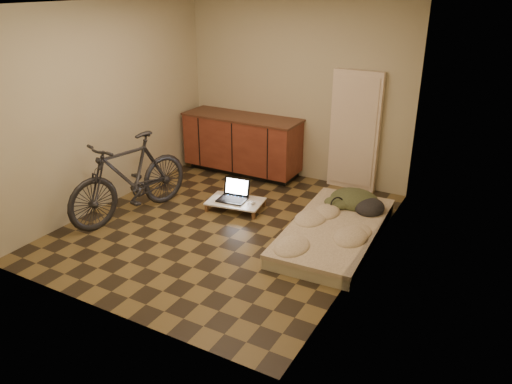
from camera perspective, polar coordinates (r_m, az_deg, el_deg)
The scene contains 10 objects.
room_shell at distance 5.76m, azimuth -3.84°, elevation 7.76°, with size 3.50×4.00×2.60m.
cabinets at distance 7.76m, azimuth -1.57°, elevation 5.51°, with size 1.84×0.62×0.91m.
appliance_panel at distance 7.19m, azimuth 11.22°, elevation 6.81°, with size 0.70×0.10×1.70m, color beige.
bicycle at distance 6.45m, azimuth -14.31°, elevation 2.08°, with size 0.53×1.80×1.17m, color black.
futon at distance 5.97m, azimuth 8.97°, elevation -4.43°, with size 1.08×2.08×0.18m.
clothing_pile at distance 6.42m, azimuth 11.59°, elevation -0.42°, with size 0.66×0.55×0.26m, color #3A4226, non-canonical shape.
headphones at distance 6.29m, azimuth 9.28°, elevation -1.35°, with size 0.21×0.19×0.14m, color black, non-canonical shape.
lap_desk at distance 6.62m, azimuth -2.36°, elevation -1.11°, with size 0.78×0.57×0.12m.
laptop at distance 6.64m, azimuth -2.57°, elevation -0.38°, with size 0.40×0.37×0.25m.
mouse at distance 6.50m, azimuth -0.38°, elevation -1.22°, with size 0.06×0.11×0.04m, color silver.
Camera 1 is at (3.02, -4.66, 2.83)m, focal length 35.00 mm.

